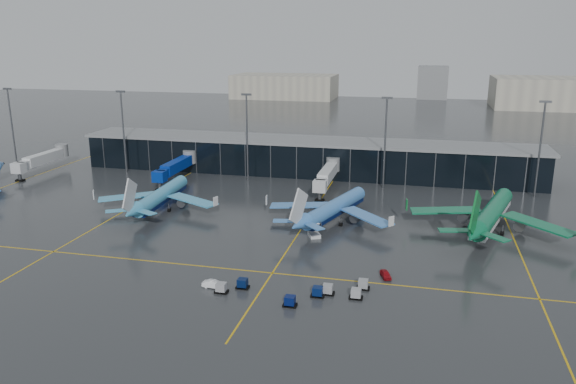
% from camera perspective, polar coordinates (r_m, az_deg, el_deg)
% --- Properties ---
extents(ground, '(600.00, 600.00, 0.00)m').
position_cam_1_polar(ground, '(118.27, -4.41, -4.92)').
color(ground, '#282B2D').
rests_on(ground, ground).
extents(terminal_pier, '(142.00, 17.00, 10.70)m').
position_cam_1_polar(terminal_pier, '(174.59, 1.77, 3.66)').
color(terminal_pier, black).
rests_on(terminal_pier, ground).
extents(jet_bridges, '(94.00, 27.50, 7.20)m').
position_cam_1_polar(jet_bridges, '(167.89, -11.37, 2.58)').
color(jet_bridges, '#595B60').
rests_on(jet_bridges, ground).
extents(flood_masts, '(203.00, 0.50, 25.50)m').
position_cam_1_polar(flood_masts, '(160.50, 2.68, 5.66)').
color(flood_masts, '#595B60').
rests_on(flood_masts, ground).
extents(distant_hangars, '(260.00, 71.00, 22.00)m').
position_cam_1_polar(distant_hangars, '(377.16, 16.01, 9.96)').
color(distant_hangars, '#B2AD99').
rests_on(distant_hangars, ground).
extents(taxi_lines, '(220.00, 120.00, 0.02)m').
position_cam_1_polar(taxi_lines, '(125.47, 1.44, -3.65)').
color(taxi_lines, gold).
rests_on(taxi_lines, ground).
extents(airliner_arkefly, '(34.13, 38.37, 11.30)m').
position_cam_1_polar(airliner_arkefly, '(140.89, -12.78, 0.50)').
color(airliner_arkefly, '#3E9DCC').
rests_on(airliner_arkefly, ground).
extents(airliner_klm_near, '(41.76, 44.70, 11.29)m').
position_cam_1_polar(airliner_klm_near, '(127.96, 4.77, -0.68)').
color(airliner_klm_near, '#3E7CCB').
rests_on(airliner_klm_near, ground).
extents(airliner_aer_lingus, '(46.82, 50.27, 12.81)m').
position_cam_1_polar(airliner_aer_lingus, '(129.72, 20.09, -1.01)').
color(airliner_aer_lingus, '#0C6942').
rests_on(airliner_aer_lingus, ground).
extents(baggage_carts, '(25.02, 10.45, 1.70)m').
position_cam_1_polar(baggage_carts, '(93.86, 1.48, -9.99)').
color(baggage_carts, black).
rests_on(baggage_carts, ground).
extents(mobile_airstair, '(3.33, 3.83, 3.45)m').
position_cam_1_polar(mobile_airstair, '(119.89, 2.68, -4.21)').
color(mobile_airstair, silver).
rests_on(mobile_airstair, ground).
extents(service_van_red, '(2.57, 3.87, 1.22)m').
position_cam_1_polar(service_van_red, '(101.68, 9.89, -8.24)').
color(service_van_red, '#9C0C14').
rests_on(service_van_red, ground).
extents(service_van_white, '(4.06, 1.64, 1.31)m').
position_cam_1_polar(service_van_white, '(97.19, -7.54, -9.26)').
color(service_van_white, white).
rests_on(service_van_white, ground).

